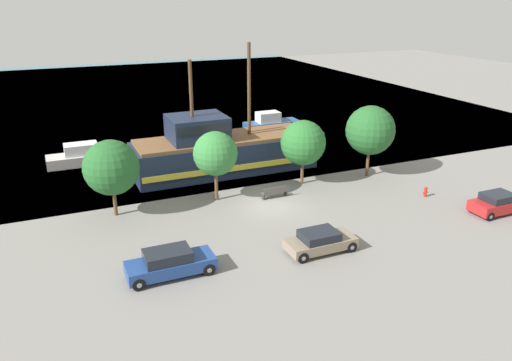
{
  "coord_description": "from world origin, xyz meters",
  "views": [
    {
      "loc": [
        -13.55,
        -29.0,
        13.81
      ],
      "look_at": [
        -0.15,
        2.0,
        1.2
      ],
      "focal_mm": 35.0,
      "sensor_mm": 36.0,
      "label": 1
    }
  ],
  "objects_px": {
    "pirate_ship": "(223,150)",
    "fire_hydrant": "(425,191)",
    "moored_boat_outer": "(87,156)",
    "parked_car_curb_rear": "(320,241)",
    "bench_promenade_east": "(275,192)",
    "parked_car_curb_mid": "(498,203)",
    "parked_car_curb_front": "(170,263)",
    "moored_boat_dockside": "(271,123)"
  },
  "relations": [
    {
      "from": "moored_boat_dockside",
      "to": "fire_hydrant",
      "type": "relative_size",
      "value": 7.91
    },
    {
      "from": "parked_car_curb_rear",
      "to": "bench_promenade_east",
      "type": "height_order",
      "value": "parked_car_curb_rear"
    },
    {
      "from": "bench_promenade_east",
      "to": "parked_car_curb_front",
      "type": "bearing_deg",
      "value": -142.16
    },
    {
      "from": "bench_promenade_east",
      "to": "fire_hydrant",
      "type": "bearing_deg",
      "value": -22.11
    },
    {
      "from": "moored_boat_outer",
      "to": "parked_car_curb_front",
      "type": "xyz_separation_m",
      "value": [
        2.05,
        -21.06,
        0.06
      ]
    },
    {
      "from": "fire_hydrant",
      "to": "parked_car_curb_mid",
      "type": "bearing_deg",
      "value": -59.54
    },
    {
      "from": "parked_car_curb_front",
      "to": "bench_promenade_east",
      "type": "distance_m",
      "value": 12.16
    },
    {
      "from": "pirate_ship",
      "to": "fire_hydrant",
      "type": "xyz_separation_m",
      "value": [
        11.57,
        -11.26,
        -1.38
      ]
    },
    {
      "from": "fire_hydrant",
      "to": "bench_promenade_east",
      "type": "xyz_separation_m",
      "value": [
        -10.15,
        4.12,
        0.03
      ]
    },
    {
      "from": "parked_car_curb_mid",
      "to": "bench_promenade_east",
      "type": "xyz_separation_m",
      "value": [
        -12.61,
        8.31,
        -0.25
      ]
    },
    {
      "from": "moored_boat_dockside",
      "to": "parked_car_curb_mid",
      "type": "relative_size",
      "value": 1.55
    },
    {
      "from": "parked_car_curb_front",
      "to": "pirate_ship",
      "type": "bearing_deg",
      "value": 60.75
    },
    {
      "from": "moored_boat_dockside",
      "to": "parked_car_curb_mid",
      "type": "xyz_separation_m",
      "value": [
        4.69,
        -26.02,
        -0.03
      ]
    },
    {
      "from": "bench_promenade_east",
      "to": "moored_boat_outer",
      "type": "bearing_deg",
      "value": 130.56
    },
    {
      "from": "parked_car_curb_front",
      "to": "fire_hydrant",
      "type": "xyz_separation_m",
      "value": [
        19.75,
        3.33,
        -0.32
      ]
    },
    {
      "from": "parked_car_curb_rear",
      "to": "fire_hydrant",
      "type": "relative_size",
      "value": 5.29
    },
    {
      "from": "pirate_ship",
      "to": "fire_hydrant",
      "type": "relative_size",
      "value": 21.24
    },
    {
      "from": "moored_boat_outer",
      "to": "fire_hydrant",
      "type": "relative_size",
      "value": 8.97
    },
    {
      "from": "parked_car_curb_front",
      "to": "fire_hydrant",
      "type": "distance_m",
      "value": 20.03
    },
    {
      "from": "parked_car_curb_rear",
      "to": "fire_hydrant",
      "type": "distance_m",
      "value": 11.99
    },
    {
      "from": "moored_boat_outer",
      "to": "fire_hydrant",
      "type": "distance_m",
      "value": 28.1
    },
    {
      "from": "parked_car_curb_front",
      "to": "parked_car_curb_rear",
      "type": "bearing_deg",
      "value": -5.54
    },
    {
      "from": "parked_car_curb_rear",
      "to": "fire_hydrant",
      "type": "xyz_separation_m",
      "value": [
        11.24,
        4.16,
        -0.23
      ]
    },
    {
      "from": "moored_boat_dockside",
      "to": "parked_car_curb_rear",
      "type": "relative_size",
      "value": 1.5
    },
    {
      "from": "fire_hydrant",
      "to": "parked_car_curb_front",
      "type": "bearing_deg",
      "value": -170.42
    },
    {
      "from": "moored_boat_outer",
      "to": "parked_car_curb_mid",
      "type": "relative_size",
      "value": 1.76
    },
    {
      "from": "pirate_ship",
      "to": "parked_car_curb_mid",
      "type": "bearing_deg",
      "value": -47.75
    },
    {
      "from": "bench_promenade_east",
      "to": "pirate_ship",
      "type": "bearing_deg",
      "value": 101.28
    },
    {
      "from": "moored_boat_dockside",
      "to": "bench_promenade_east",
      "type": "relative_size",
      "value": 3.17
    },
    {
      "from": "parked_car_curb_mid",
      "to": "parked_car_curb_rear",
      "type": "xyz_separation_m",
      "value": [
        -13.71,
        0.03,
        -0.05
      ]
    },
    {
      "from": "pirate_ship",
      "to": "fire_hydrant",
      "type": "height_order",
      "value": "pirate_ship"
    },
    {
      "from": "parked_car_curb_front",
      "to": "parked_car_curb_rear",
      "type": "height_order",
      "value": "parked_car_curb_front"
    },
    {
      "from": "pirate_ship",
      "to": "moored_boat_outer",
      "type": "distance_m",
      "value": 12.15
    },
    {
      "from": "moored_boat_dockside",
      "to": "moored_boat_outer",
      "type": "bearing_deg",
      "value": -168.16
    },
    {
      "from": "parked_car_curb_mid",
      "to": "fire_hydrant",
      "type": "bearing_deg",
      "value": 120.46
    },
    {
      "from": "moored_boat_dockside",
      "to": "moored_boat_outer",
      "type": "xyz_separation_m",
      "value": [
        -19.57,
        -4.1,
        -0.06
      ]
    },
    {
      "from": "parked_car_curb_front",
      "to": "parked_car_curb_rear",
      "type": "relative_size",
      "value": 1.14
    },
    {
      "from": "parked_car_curb_front",
      "to": "parked_car_curb_rear",
      "type": "distance_m",
      "value": 8.55
    },
    {
      "from": "moored_boat_outer",
      "to": "bench_promenade_east",
      "type": "distance_m",
      "value": 17.91
    },
    {
      "from": "pirate_ship",
      "to": "moored_boat_dockside",
      "type": "distance_m",
      "value": 14.15
    },
    {
      "from": "pirate_ship",
      "to": "parked_car_curb_front",
      "type": "bearing_deg",
      "value": -119.25
    },
    {
      "from": "moored_boat_outer",
      "to": "parked_car_curb_rear",
      "type": "bearing_deg",
      "value": -64.26
    }
  ]
}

